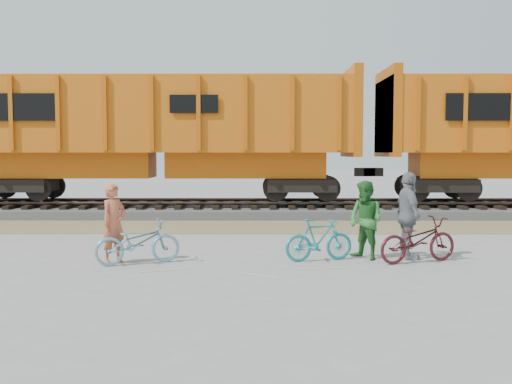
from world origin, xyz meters
TOP-DOWN VIEW (x-y plane):
  - ground at (0.00, 0.00)m, footprint 120.00×120.00m
  - gravel_strip at (0.00, 5.50)m, footprint 120.00×3.00m
  - ballast_bed at (0.00, 9.00)m, footprint 120.00×4.00m
  - track at (0.00, 9.00)m, footprint 120.00×2.60m
  - hopper_car_center at (-2.73, 9.00)m, footprint 14.00×3.13m
  - bicycle_blue at (-1.64, -0.15)m, footprint 1.80×1.19m
  - bicycle_teal at (2.05, 0.21)m, footprint 1.52×0.81m
  - bicycle_maroon at (4.05, 0.04)m, footprint 1.88×1.20m
  - person_solo at (-2.14, -0.05)m, footprint 0.65×0.71m
  - person_man at (3.05, 0.41)m, footprint 0.98×1.02m
  - person_woman at (3.95, 0.44)m, footprint 0.56×1.12m

SIDE VIEW (x-z plane):
  - ground at x=0.00m, z-range 0.00..0.00m
  - gravel_strip at x=0.00m, z-range 0.00..0.02m
  - ballast_bed at x=0.00m, z-range 0.00..0.30m
  - bicycle_teal at x=2.05m, z-range 0.00..0.88m
  - bicycle_blue at x=-1.64m, z-range 0.00..0.89m
  - bicycle_maroon at x=4.05m, z-range 0.00..0.93m
  - track at x=0.00m, z-range 0.35..0.59m
  - person_solo at x=-2.14m, z-range 0.00..1.62m
  - person_man at x=3.05m, z-range 0.00..1.65m
  - person_woman at x=3.95m, z-range 0.00..1.84m
  - hopper_car_center at x=-2.73m, z-range 0.68..5.33m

